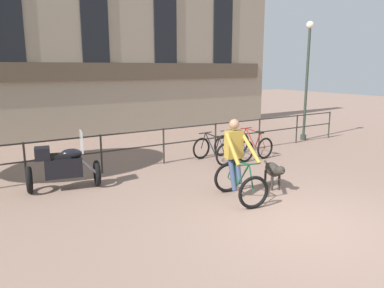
% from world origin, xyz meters
% --- Properties ---
extents(ground_plane, '(60.00, 60.00, 0.00)m').
position_xyz_m(ground_plane, '(0.00, 0.00, 0.00)').
color(ground_plane, '#8E7060').
extents(canal_railing, '(15.05, 0.05, 1.05)m').
position_xyz_m(canal_railing, '(-0.00, 5.20, 0.71)').
color(canal_railing, '#2D2B28').
rests_on(canal_railing, ground_plane).
extents(building_facade, '(18.00, 0.72, 8.33)m').
position_xyz_m(building_facade, '(-0.00, 10.99, 4.15)').
color(building_facade, gray).
rests_on(building_facade, ground_plane).
extents(cyclist_with_bike, '(0.89, 1.28, 1.70)m').
position_xyz_m(cyclist_with_bike, '(-0.09, 1.76, 0.76)').
color(cyclist_with_bike, black).
rests_on(cyclist_with_bike, ground_plane).
extents(dog, '(0.46, 0.97, 0.63)m').
position_xyz_m(dog, '(1.03, 1.79, 0.44)').
color(dog, '#332D28').
rests_on(dog, ground_plane).
extents(parked_motorcycle, '(1.69, 0.93, 1.35)m').
position_xyz_m(parked_motorcycle, '(-3.08, 4.37, 0.56)').
color(parked_motorcycle, black).
rests_on(parked_motorcycle, ground_plane).
extents(parked_bicycle_near_lamp, '(0.75, 1.16, 0.86)m').
position_xyz_m(parked_bicycle_near_lamp, '(1.29, 4.54, 0.36)').
color(parked_bicycle_near_lamp, black).
rests_on(parked_bicycle_near_lamp, ground_plane).
extents(parked_bicycle_mid_left, '(0.74, 1.16, 0.86)m').
position_xyz_m(parked_bicycle_mid_left, '(2.08, 4.54, 0.36)').
color(parked_bicycle_mid_left, black).
rests_on(parked_bicycle_mid_left, ground_plane).
extents(parked_bicycle_mid_right, '(0.72, 1.14, 0.86)m').
position_xyz_m(parked_bicycle_mid_right, '(2.88, 4.54, 0.36)').
color(parked_bicycle_mid_right, black).
rests_on(parked_bicycle_mid_right, ground_plane).
extents(street_lamp, '(0.28, 0.28, 4.43)m').
position_xyz_m(street_lamp, '(6.32, 5.46, 2.49)').
color(street_lamp, '#2D382D').
rests_on(street_lamp, ground_plane).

